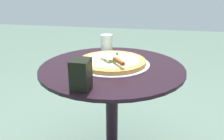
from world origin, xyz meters
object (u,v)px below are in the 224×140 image
pizza_on_tray (112,62)px  drinking_cup (107,43)px  napkin_dispenser (81,74)px  pizza_server (114,59)px  patio_table (112,95)px

pizza_on_tray → drinking_cup: bearing=108.4°
pizza_on_tray → napkin_dispenser: bearing=-101.1°
pizza_on_tray → pizza_server: size_ratio=2.24×
patio_table → napkin_dispenser: napkin_dispenser is taller
pizza_on_tray → pizza_server: pizza_server is taller
napkin_dispenser → pizza_server: bearing=162.2°
patio_table → drinking_cup: drinking_cup is taller
patio_table → napkin_dispenser: 0.42m
pizza_server → napkin_dispenser: napkin_dispenser is taller
drinking_cup → pizza_on_tray: bearing=-71.6°
patio_table → napkin_dispenser: (-0.08, -0.32, 0.25)m
patio_table → pizza_server: pizza_server is taller
drinking_cup → napkin_dispenser: napkin_dispenser is taller
patio_table → pizza_on_tray: (-0.01, 0.04, 0.20)m
pizza_server → drinking_cup: (-0.11, 0.33, 0.01)m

